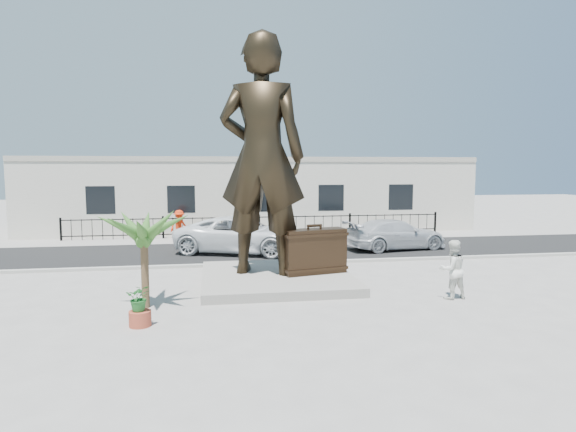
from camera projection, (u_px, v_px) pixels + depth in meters
name	position (u px, v px, depth m)	size (l,w,h in m)	color
ground	(298.00, 292.00, 15.72)	(100.00, 100.00, 0.00)	#9E9991
street	(269.00, 250.00, 23.58)	(40.00, 7.00, 0.01)	black
curb	(279.00, 263.00, 20.13)	(40.00, 0.25, 0.12)	#A5A399
far_sidewalk	(261.00, 238.00, 27.51)	(40.00, 2.50, 0.02)	#9E9991
plinth	(276.00, 278.00, 17.10)	(5.20, 5.20, 0.30)	gray
fence	(259.00, 226.00, 28.23)	(22.00, 0.10, 1.20)	black
building	(253.00, 195.00, 32.20)	(28.00, 7.00, 4.40)	silver
statue	(262.00, 156.00, 16.80)	(3.03, 1.99, 8.31)	black
suitcase	(314.00, 251.00, 17.09)	(2.25, 0.72, 1.58)	black
tourist	(452.00, 269.00, 14.86)	(0.89, 0.69, 1.84)	white
car_white	(241.00, 235.00, 22.85)	(2.84, 6.17, 1.71)	white
car_silver	(396.00, 234.00, 23.87)	(2.07, 5.08, 1.47)	silver
worker	(179.00, 225.00, 26.47)	(1.10, 0.63, 1.70)	red
palm_tree	(146.00, 307.00, 13.99)	(1.80, 1.80, 3.20)	#315C21
planter	(140.00, 318.00, 12.32)	(0.56, 0.56, 0.40)	#A7422C
shrub	(139.00, 298.00, 12.27)	(0.62, 0.54, 0.69)	#216527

